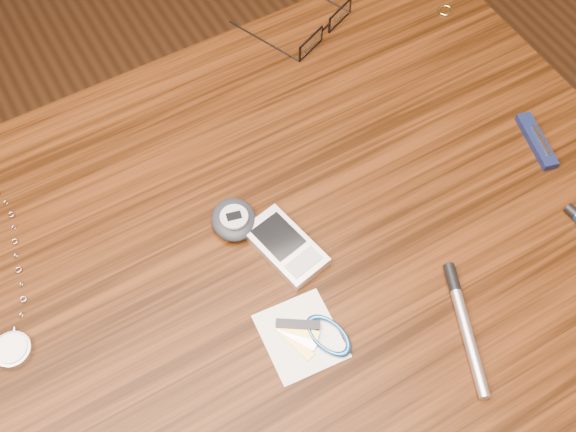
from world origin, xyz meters
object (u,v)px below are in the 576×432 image
Objects in this scene: eyeglasses at (321,28)px; silver_pen at (463,318)px; pedometer at (234,219)px; notepad_keys at (315,335)px; pocket_watch at (12,343)px; pocket_knife at (537,141)px; desk at (262,296)px; pda_phone at (285,246)px.

eyeglasses is 1.10× the size of silver_pen.
eyeglasses is 2.28× the size of pedometer.
pocket_watch is at bearing 151.70° from notepad_keys.
silver_pen is (0.45, -0.22, 0.00)m from pocket_watch.
pocket_knife is at bearing 32.86° from silver_pen.
eyeglasses is at bearing 47.58° from desk.
silver_pen is at bearing -101.50° from eyeglasses.
pocket_knife is (0.40, -0.09, -0.01)m from pedometer.
pda_phone reaches higher than notepad_keys.
pedometer reaches higher than notepad_keys.
notepad_keys is (0.01, -0.17, -0.01)m from pedometer.
pocket_knife is at bearing -4.27° from pda_phone.
eyeglasses is 0.59m from pocket_watch.
eyeglasses is 0.34m from pedometer.
pda_phone is at bearing 125.58° from silver_pen.
pda_phone is 0.12m from notepad_keys.
desk is at bearing 131.54° from silver_pen.
pocket_watch is 3.07× the size of pocket_knife.
pocket_watch is at bearing 171.57° from desk.
pda_phone is at bearing -128.12° from eyeglasses.
silver_pen is at bearing -26.58° from pocket_watch.
pocket_knife is at bearing 12.38° from notepad_keys.
eyeglasses reaches higher than pda_phone.
eyeglasses is at bearing 51.88° from pda_phone.
pda_phone is at bearing 175.73° from pocket_knife.
pocket_watch is at bearing 173.91° from pocket_knife.
desk is 13.73× the size of pedometer.
silver_pen is at bearing -23.15° from notepad_keys.
pda_phone is 0.07m from pedometer.
silver_pen is at bearing -48.46° from desk.
pocket_knife is (0.39, -0.03, 0.11)m from desk.
eyeglasses is 1.86× the size of pocket_knife.
pocket_watch is 0.28m from pedometer.
pocket_watch reaches higher than notepad_keys.
notepad_keys is (0.01, -0.12, 0.11)m from desk.
notepad_keys is (-0.03, -0.11, -0.00)m from pda_phone.
pda_phone is 0.36m from pocket_knife.
pocket_knife is at bearing -65.53° from eyeglasses.
pedometer reaches higher than pda_phone.
notepad_keys is at bearing -103.42° from pda_phone.
desk is 0.41m from pocket_knife.
notepad_keys is at bearing -86.76° from desk.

